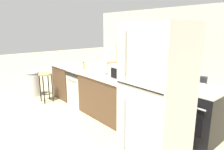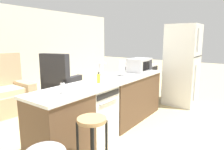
% 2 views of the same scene
% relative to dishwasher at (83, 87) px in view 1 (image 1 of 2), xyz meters
% --- Properties ---
extents(ground_plane, '(24.00, 24.00, 0.00)m').
position_rel_dishwasher_xyz_m(ground_plane, '(0.25, 0.00, -0.42)').
color(ground_plane, tan).
extents(wall_back, '(10.00, 0.06, 2.60)m').
position_rel_dishwasher_xyz_m(wall_back, '(0.55, 4.20, 0.88)').
color(wall_back, silver).
rests_on(wall_back, ground_plane).
extents(kitchen_counter, '(2.94, 0.66, 0.90)m').
position_rel_dishwasher_xyz_m(kitchen_counter, '(0.49, 0.00, -0.00)').
color(kitchen_counter, brown).
rests_on(kitchen_counter, ground_plane).
extents(dishwasher, '(0.58, 0.61, 0.84)m').
position_rel_dishwasher_xyz_m(dishwasher, '(0.00, 0.00, 0.00)').
color(dishwasher, white).
rests_on(dishwasher, ground_plane).
extents(stove_range, '(0.76, 0.68, 0.90)m').
position_rel_dishwasher_xyz_m(stove_range, '(2.60, 0.55, 0.03)').
color(stove_range, black).
rests_on(stove_range, ground_plane).
extents(refrigerator, '(0.72, 0.73, 1.92)m').
position_rel_dishwasher_xyz_m(refrigerator, '(2.60, -0.55, 0.54)').
color(refrigerator, silver).
rests_on(refrigerator, ground_plane).
extents(microwave, '(0.50, 0.37, 0.28)m').
position_rel_dishwasher_xyz_m(microwave, '(1.47, -0.00, 0.62)').
color(microwave, '#B7B7BC').
rests_on(microwave, kitchen_counter).
extents(sink_faucet, '(0.07, 0.18, 0.30)m').
position_rel_dishwasher_xyz_m(sink_faucet, '(0.28, 0.09, 0.61)').
color(sink_faucet, silver).
rests_on(sink_faucet, kitchen_counter).
extents(paper_towel_roll, '(0.14, 0.14, 0.28)m').
position_rel_dishwasher_xyz_m(paper_towel_roll, '(0.84, 0.02, 0.62)').
color(paper_towel_roll, '#4C4C51').
rests_on(paper_towel_roll, kitchen_counter).
extents(soap_bottle, '(0.06, 0.06, 0.18)m').
position_rel_dishwasher_xyz_m(soap_bottle, '(0.10, -0.02, 0.55)').
color(soap_bottle, yellow).
rests_on(soap_bottle, kitchen_counter).
extents(dish_soap_bottle, '(0.06, 0.06, 0.18)m').
position_rel_dishwasher_xyz_m(dish_soap_bottle, '(-0.65, -0.07, 0.55)').
color(dish_soap_bottle, silver).
rests_on(dish_soap_bottle, kitchen_counter).
extents(kettle, '(0.21, 0.17, 0.19)m').
position_rel_dishwasher_xyz_m(kettle, '(2.43, 0.68, 0.56)').
color(kettle, '#B2B2B7').
rests_on(kettle, stove_range).
extents(bar_stool, '(0.32, 0.32, 0.74)m').
position_rel_dishwasher_xyz_m(bar_stool, '(-0.74, -0.63, 0.11)').
color(bar_stool, tan).
rests_on(bar_stool, ground_plane).
extents(trash_bin, '(0.35, 0.35, 0.74)m').
position_rel_dishwasher_xyz_m(trash_bin, '(-1.39, -0.71, -0.04)').
color(trash_bin, '#B7B7BC').
rests_on(trash_bin, ground_plane).
extents(couch, '(2.05, 1.01, 1.27)m').
position_rel_dishwasher_xyz_m(couch, '(-0.74, 2.48, -0.03)').
color(couch, tan).
rests_on(couch, ground_plane).
extents(armchair, '(0.96, 1.00, 1.20)m').
position_rel_dishwasher_xyz_m(armchair, '(1.32, 2.42, -0.07)').
color(armchair, '#2D2D33').
rests_on(armchair, ground_plane).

